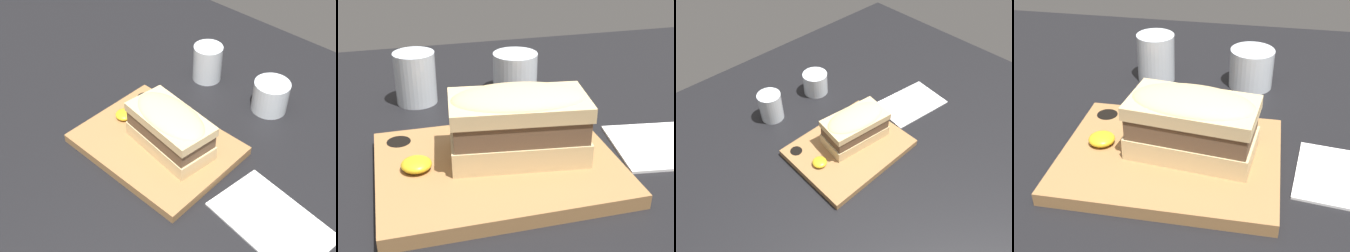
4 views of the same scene
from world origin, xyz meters
The scene contains 7 objects.
dining_table centered at (0.00, 0.00, 1.00)cm, with size 161.95×108.90×2.00cm.
serving_board centered at (4.59, -5.01, 2.98)cm, with size 31.51×24.20×2.00cm.
sandwich centered at (7.73, -4.16, 9.18)cm, with size 18.86×11.49×9.71cm.
mustard_dollop centered at (-5.83, -4.45, 4.74)cm, with size 3.94×3.94×1.57cm.
water_glass centered at (-3.58, 21.54, 5.96)cm, with size 7.16×7.16×9.12cm.
wine_glass centered at (14.66, 22.09, 5.25)cm, with size 8.20×8.20×7.30cm.
napkin centered at (33.35, -4.46, 2.20)cm, with size 22.69×16.13×0.40cm.
Camera 1 is at (54.66, -54.97, 72.34)cm, focal length 50.00 mm.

